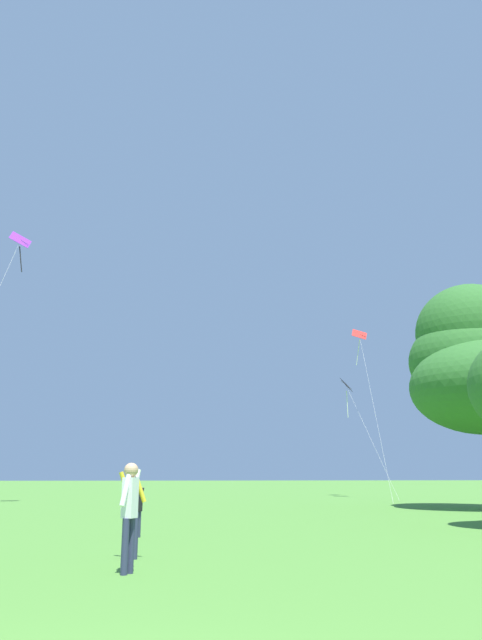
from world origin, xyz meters
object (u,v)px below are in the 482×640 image
kite_red_high (360,344)px  person_child_small (138,506)px  person_in_red_shirt (132,503)px  person_far_back (130,506)px  kite_purple_streamer (16,252)px  kite_black_large (348,393)px  tree_left_oak (477,365)px

kite_red_high → person_child_small: bearing=-120.9°
person_in_red_shirt → person_far_back: 1.68m
kite_red_high → kite_purple_streamer: bearing=-162.5°
kite_red_high → person_child_small: kite_red_high is taller
kite_black_large → tree_left_oak: size_ratio=0.83×
person_in_red_shirt → tree_left_oak: 21.70m
kite_red_high → kite_black_large: (0.34, 4.20, -2.79)m
kite_red_high → person_far_back: size_ratio=7.13×
kite_purple_streamer → person_in_red_shirt: size_ratio=9.30×
kite_black_large → person_child_small: kite_black_large is taller
kite_black_large → person_far_back: size_ratio=5.34×
kite_purple_streamer → kite_black_large: kite_purple_streamer is taller
person_far_back → kite_purple_streamer: bearing=108.0°
kite_red_high → tree_left_oak: (0.77, -13.51, -3.84)m
kite_red_high → kite_black_large: bearing=85.4°
person_far_back → person_child_small: person_far_back is taller
person_child_small → person_in_red_shirt: bearing=-90.7°
kite_red_high → kite_black_large: 5.06m
tree_left_oak → person_child_small: bearing=-145.2°
person_child_small → tree_left_oak: 19.35m
kite_purple_streamer → tree_left_oak: 24.54m
person_child_small → tree_left_oak: bearing=34.8°
kite_black_large → person_in_red_shirt: bearing=-114.7°
kite_purple_streamer → kite_black_large: size_ratio=1.71×
kite_red_high → person_in_red_shirt: (-14.46, -27.96, -9.34)m
kite_purple_streamer → kite_black_large: (22.19, 11.11, -5.80)m
person_child_small → person_far_back: bearing=-90.4°
person_far_back → person_child_small: size_ratio=1.33×
kite_black_large → tree_left_oak: bearing=-88.6°
kite_red_high → person_in_red_shirt: bearing=-117.3°
kite_red_high → person_child_small: (-14.41, -24.05, -9.57)m
kite_purple_streamer → kite_black_large: bearing=26.6°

